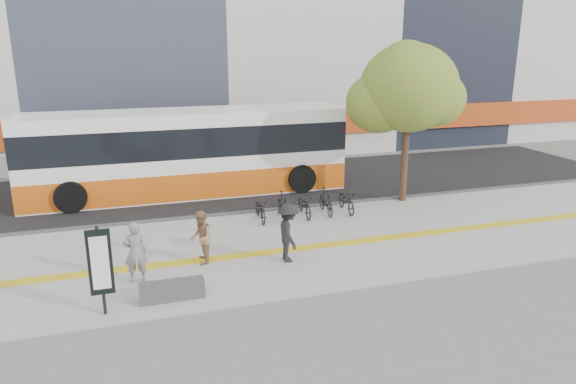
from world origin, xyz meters
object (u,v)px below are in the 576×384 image
object	(u,v)px
street_tree	(407,90)
pedestrian_dark	(288,233)
bus	(188,155)
seated_woman	(135,252)
bench	(172,290)
pedestrian_tan	(201,238)
signboard	(100,264)

from	to	relation	value
street_tree	pedestrian_dark	bearing A→B (deg)	-143.69
bus	seated_woman	distance (m)	8.79
bench	street_tree	world-z (taller)	street_tree
bus	bench	bearing A→B (deg)	-99.79
street_tree	seated_woman	bearing A→B (deg)	-155.95
street_tree	seated_woman	world-z (taller)	street_tree
street_tree	pedestrian_tan	distance (m)	10.28
bench	signboard	bearing A→B (deg)	-169.19
signboard	street_tree	bearing A→B (deg)	29.07
seated_woman	signboard	bearing A→B (deg)	63.26
seated_woman	pedestrian_dark	xyz separation A→B (m)	(4.30, 0.11, 0.03)
signboard	bench	bearing A→B (deg)	10.81
bench	seated_woman	distance (m)	1.65
seated_woman	pedestrian_tan	size ratio (longest dim) A/B	1.07
seated_woman	pedestrian_tan	xyz separation A→B (m)	(1.85, 0.70, -0.06)
bench	pedestrian_dark	world-z (taller)	pedestrian_dark
pedestrian_tan	bus	bearing A→B (deg)	-177.13
signboard	pedestrian_dark	xyz separation A→B (m)	(5.10, 1.71, -0.41)
bench	pedestrian_tan	bearing A→B (deg)	62.41
seated_woman	bench	bearing A→B (deg)	121.35
bench	seated_woman	bearing A→B (deg)	121.60
seated_woman	pedestrian_dark	world-z (taller)	pedestrian_dark
signboard	bus	distance (m)	10.53
bench	bus	distance (m)	9.94
street_tree	pedestrian_tan	bearing A→B (deg)	-155.28
street_tree	bench	bearing A→B (deg)	-148.38
signboard	bus	size ratio (longest dim) A/B	0.17
bus	pedestrian_tan	bearing A→B (deg)	-94.66
bench	pedestrian_tan	xyz separation A→B (m)	(1.05, 2.00, 0.56)
seated_woman	street_tree	bearing A→B (deg)	-156.21
bench	pedestrian_dark	distance (m)	3.83
bench	bus	world-z (taller)	bus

